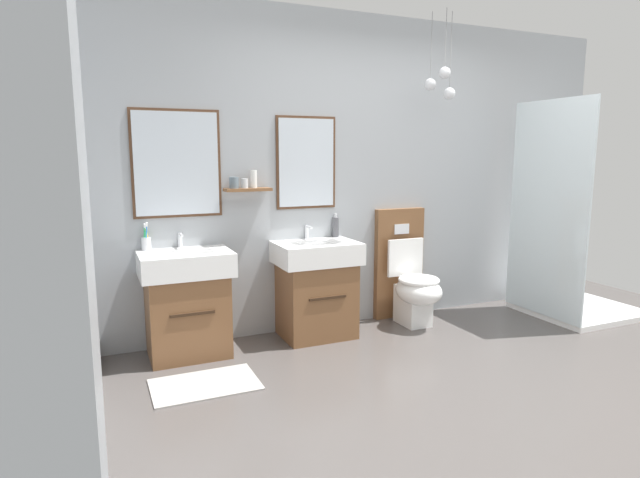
{
  "coord_description": "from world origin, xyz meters",
  "views": [
    {
      "loc": [
        -2.3,
        -2.36,
        1.49
      ],
      "look_at": [
        -0.69,
        1.33,
        0.83
      ],
      "focal_mm": 29.53,
      "sensor_mm": 36.0,
      "label": 1
    }
  ],
  "objects": [
    {
      "name": "wall_back",
      "position": [
        -0.02,
        1.74,
        1.32
      ],
      "size": [
        4.86,
        0.56,
        2.64
      ],
      "color": "#999EA3",
      "rests_on": "ground"
    },
    {
      "name": "bath_mat",
      "position": [
        -1.7,
        0.88,
        0.01
      ],
      "size": [
        0.68,
        0.44,
        0.01
      ],
      "primitive_type": "cube",
      "color": "#9E9993",
      "rests_on": "ground"
    },
    {
      "name": "ground_plane",
      "position": [
        0.0,
        0.0,
        -0.05
      ],
      "size": [
        6.06,
        4.81,
        0.1
      ],
      "primitive_type": "cube",
      "color": "#4C4744",
      "rests_on": "ground"
    },
    {
      "name": "soap_dispenser",
      "position": [
        -0.4,
        1.66,
        0.87
      ],
      "size": [
        0.06,
        0.06,
        0.2
      ],
      "color": "#4C4C51",
      "rests_on": "vanity_sink_right"
    },
    {
      "name": "shower_tray",
      "position": [
        1.69,
        1.06,
        0.4
      ],
      "size": [
        1.0,
        0.87,
        1.95
      ],
      "color": "white",
      "rests_on": "ground"
    },
    {
      "name": "toothbrush_cup",
      "position": [
        -1.95,
        1.65,
        0.84
      ],
      "size": [
        0.07,
        0.07,
        0.21
      ],
      "color": "silver",
      "rests_on": "vanity_sink_left"
    },
    {
      "name": "vanity_sink_left",
      "position": [
        -1.7,
        1.48,
        0.41
      ],
      "size": [
        0.66,
        0.49,
        0.78
      ],
      "color": "brown",
      "rests_on": "ground"
    },
    {
      "name": "tap_on_right_sink",
      "position": [
        -0.66,
        1.66,
        0.85
      ],
      "size": [
        0.03,
        0.13,
        0.11
      ],
      "color": "silver",
      "rests_on": "vanity_sink_right"
    },
    {
      "name": "wall_left",
      "position": [
        -2.37,
        0.0,
        1.32
      ],
      "size": [
        0.12,
        3.61,
        2.64
      ],
      "primitive_type": "cube",
      "color": "#999EA3",
      "rests_on": "ground"
    },
    {
      "name": "tap_on_left_sink",
      "position": [
        -1.7,
        1.66,
        0.85
      ],
      "size": [
        0.03,
        0.13,
        0.11
      ],
      "color": "silver",
      "rests_on": "vanity_sink_left"
    },
    {
      "name": "toilet",
      "position": [
        0.23,
        1.49,
        0.38
      ],
      "size": [
        0.48,
        0.62,
        1.0
      ],
      "color": "brown",
      "rests_on": "ground"
    },
    {
      "name": "vanity_sink_right",
      "position": [
        -0.66,
        1.48,
        0.41
      ],
      "size": [
        0.66,
        0.49,
        0.78
      ],
      "color": "brown",
      "rests_on": "ground"
    }
  ]
}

